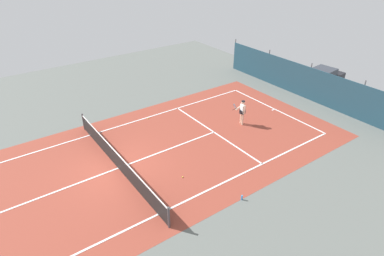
% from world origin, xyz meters
% --- Properties ---
extents(ground_plane, '(36.00, 36.00, 0.00)m').
position_xyz_m(ground_plane, '(0.00, 0.00, 0.00)').
color(ground_plane, slate).
extents(court_surface, '(11.02, 26.60, 0.01)m').
position_xyz_m(court_surface, '(0.00, 0.00, 0.00)').
color(court_surface, brown).
rests_on(court_surface, ground).
extents(tennis_net, '(10.12, 0.10, 1.10)m').
position_xyz_m(tennis_net, '(0.00, 0.00, 0.51)').
color(tennis_net, black).
rests_on(tennis_net, ground).
extents(back_fence, '(16.30, 0.98, 2.70)m').
position_xyz_m(back_fence, '(-0.00, 15.73, 0.67)').
color(back_fence, '#1E3D4C').
rests_on(back_fence, ground).
extents(tennis_player, '(0.81, 0.68, 1.64)m').
position_xyz_m(tennis_player, '(0.19, 8.51, 0.96)').
color(tennis_player, beige).
rests_on(tennis_player, ground).
extents(tennis_ball_near_player, '(0.07, 0.07, 0.07)m').
position_xyz_m(tennis_ball_near_player, '(-3.94, 3.94, 0.03)').
color(tennis_ball_near_player, '#CCDB33').
rests_on(tennis_ball_near_player, ground).
extents(tennis_ball_midcourt, '(0.07, 0.07, 0.07)m').
position_xyz_m(tennis_ball_midcourt, '(2.60, 2.30, 0.03)').
color(tennis_ball_midcourt, '#CCDB33').
rests_on(tennis_ball_midcourt, ground).
extents(parked_car, '(2.35, 4.36, 1.68)m').
position_xyz_m(parked_car, '(-0.41, 17.53, 0.84)').
color(parked_car, black).
rests_on(parked_car, ground).
extents(water_bottle, '(0.08, 0.08, 0.24)m').
position_xyz_m(water_bottle, '(5.52, 3.61, 0.12)').
color(water_bottle, '#338CD8').
rests_on(water_bottle, ground).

